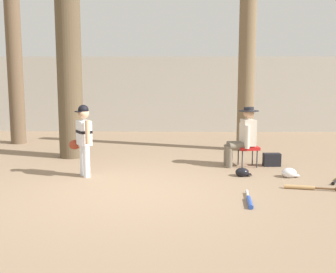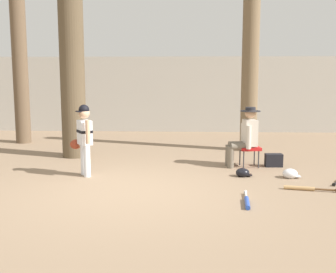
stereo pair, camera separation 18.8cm
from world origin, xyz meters
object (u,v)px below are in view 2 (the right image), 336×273
(tree_behind_spectator, at_px, (250,66))
(young_ballplayer, at_px, (84,135))
(seated_spectator, at_px, (245,135))
(batting_helmet_black, at_px, (243,173))
(tree_near_player, at_px, (71,47))
(bat_wood_tan, at_px, (303,188))
(folding_stool, at_px, (249,149))
(bat_blue_youth, at_px, (247,201))
(tree_far_left, at_px, (19,45))
(batting_helmet_white, at_px, (290,174))
(handbag_beside_stool, at_px, (274,160))

(tree_behind_spectator, distance_m, young_ballplayer, 4.57)
(seated_spectator, xyz_separation_m, batting_helmet_black, (-0.14, -0.84, -0.57))
(seated_spectator, height_order, batting_helmet_black, seated_spectator)
(tree_near_player, distance_m, seated_spectator, 4.21)
(young_ballplayer, height_order, bat_wood_tan, young_ballplayer)
(tree_near_player, height_order, folding_stool, tree_near_player)
(folding_stool, height_order, seated_spectator, seated_spectator)
(bat_blue_youth, bearing_deg, seated_spectator, 83.40)
(young_ballplayer, relative_size, folding_stool, 2.92)
(tree_far_left, relative_size, batting_helmet_white, 18.70)
(handbag_beside_stool, distance_m, batting_helmet_white, 0.95)
(tree_near_player, height_order, tree_behind_spectator, tree_near_player)
(folding_stool, bearing_deg, handbag_beside_stool, 2.68)
(tree_behind_spectator, height_order, tree_far_left, tree_far_left)
(tree_behind_spectator, height_order, seated_spectator, tree_behind_spectator)
(tree_far_left, bearing_deg, bat_wood_tan, -35.45)
(young_ballplayer, distance_m, bat_wood_tan, 3.89)
(handbag_beside_stool, bearing_deg, tree_behind_spectator, 97.69)
(bat_wood_tan, bearing_deg, handbag_beside_stool, 93.83)
(tree_behind_spectator, bearing_deg, batting_helmet_white, -82.74)
(tree_near_player, xyz_separation_m, tree_far_left, (-1.94, 1.90, 0.16))
(young_ballplayer, bearing_deg, folding_stool, 16.33)
(batting_helmet_black, bearing_deg, tree_behind_spectator, 80.09)
(folding_stool, bearing_deg, bat_wood_tan, -70.49)
(folding_stool, relative_size, bat_wood_tan, 0.56)
(batting_helmet_black, bearing_deg, young_ballplayer, -178.75)
(tree_behind_spectator, height_order, bat_blue_youth, tree_behind_spectator)
(tree_near_player, relative_size, seated_spectator, 4.67)
(tree_behind_spectator, distance_m, folding_stool, 2.55)
(bat_blue_youth, relative_size, batting_helmet_white, 2.57)
(handbag_beside_stool, xyz_separation_m, tree_far_left, (-6.23, 2.76, 2.48))
(tree_near_player, xyz_separation_m, batting_helmet_white, (4.40, -1.80, -2.37))
(seated_spectator, bearing_deg, batting_helmet_white, -52.31)
(tree_behind_spectator, distance_m, bat_wood_tan, 4.17)
(tree_near_player, distance_m, tree_behind_spectator, 4.18)
(seated_spectator, relative_size, tree_far_left, 0.20)
(folding_stool, bearing_deg, bat_blue_youth, -98.78)
(handbag_beside_stool, height_order, batting_helmet_white, handbag_beside_stool)
(batting_helmet_black, bearing_deg, folding_stool, 74.60)
(seated_spectator, distance_m, bat_wood_tan, 1.96)
(batting_helmet_black, bearing_deg, bat_wood_tan, -46.15)
(tree_near_player, height_order, seated_spectator, tree_near_player)
(tree_near_player, xyz_separation_m, bat_blue_youth, (3.41, -3.37, -2.42))
(tree_near_player, relative_size, folding_stool, 12.58)
(tree_near_player, distance_m, folding_stool, 4.42)
(young_ballplayer, xyz_separation_m, tree_far_left, (-2.62, 3.70, 1.87))
(batting_helmet_black, bearing_deg, tree_far_left, 146.53)
(bat_wood_tan, xyz_separation_m, batting_helmet_white, (-0.01, 0.82, 0.04))
(tree_far_left, bearing_deg, seated_spectator, -26.41)
(tree_behind_spectator, bearing_deg, folding_stool, -97.37)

